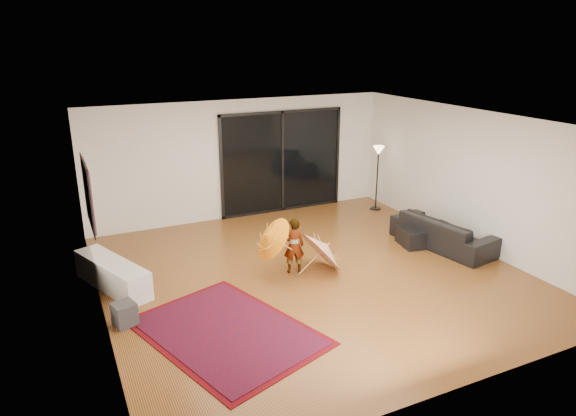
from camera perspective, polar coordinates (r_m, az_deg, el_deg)
floor at (r=9.17m, az=2.70°, el=-7.35°), size 7.00×7.00×0.00m
ceiling at (r=8.36m, az=2.98°, el=9.57°), size 7.00×7.00×0.00m
wall_back at (r=11.76m, az=-5.20°, el=5.41°), size 7.00×0.00×7.00m
wall_front at (r=6.03m, az=18.75°, el=-8.51°), size 7.00×0.00×7.00m
wall_left at (r=7.75m, az=-20.72°, el=-2.68°), size 0.00×7.00×7.00m
wall_right at (r=10.71m, az=19.66°, el=3.10°), size 0.00×7.00×7.00m
sliding_door at (r=12.13m, az=-0.67°, el=5.16°), size 3.06×0.07×2.40m
painting at (r=8.61m, az=-21.33°, el=1.42°), size 0.04×1.28×1.08m
media_console at (r=9.08m, az=-18.93°, el=-6.99°), size 1.06×1.78×0.48m
speaker at (r=7.95m, az=-17.70°, el=-11.18°), size 0.37×0.37×0.34m
persian_rug at (r=7.55m, az=-6.82°, el=-13.48°), size 2.64×3.11×0.02m
sofa at (r=10.67m, az=16.83°, el=-2.55°), size 1.17×2.23×0.62m
ottoman at (r=10.65m, az=14.03°, el=-3.10°), size 0.71×0.71×0.35m
floor_lamp at (r=12.39m, az=9.98°, el=5.30°), size 0.27×0.27×1.56m
child at (r=9.03m, az=0.65°, el=-4.21°), size 0.42×0.34×1.02m
parasol_orange at (r=8.69m, az=-2.47°, el=-3.54°), size 0.60×0.79×0.86m
parasol_white at (r=9.17m, az=4.45°, el=-3.93°), size 0.74×0.93×0.97m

